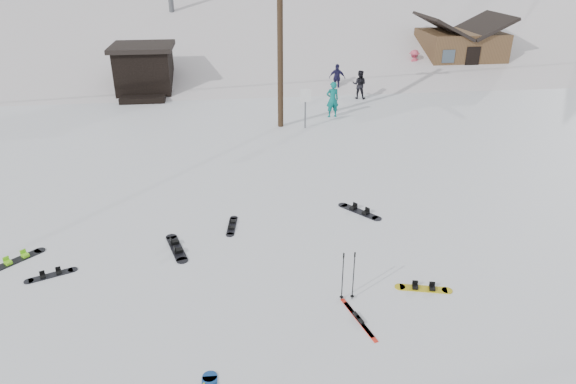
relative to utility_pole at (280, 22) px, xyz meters
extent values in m
plane|color=white|center=(-2.00, -14.00, -4.68)|extent=(200.00, 200.00, 0.00)
cube|color=silver|center=(-2.00, 41.00, -16.68)|extent=(60.00, 85.24, 65.97)
cube|color=white|center=(36.00, 36.00, -15.68)|extent=(45.66, 93.98, 54.59)
cylinder|color=#3A2819|center=(0.00, 0.00, -0.18)|extent=(0.26, 0.26, 9.00)
cylinder|color=#595B60|center=(1.10, -0.40, -3.78)|extent=(0.07, 0.07, 1.80)
cube|color=white|center=(1.10, -0.44, -3.13)|extent=(0.50, 0.04, 0.60)
cube|color=black|center=(-7.00, 7.00, -3.43)|extent=(3.00, 3.00, 2.50)
cube|color=black|center=(-7.00, 7.00, -2.06)|extent=(3.40, 3.40, 0.25)
cube|color=black|center=(-7.00, 5.20, -4.53)|extent=(2.40, 1.20, 0.30)
cube|color=brown|center=(13.00, 10.00, -3.33)|extent=(5.00, 4.00, 2.70)
cube|color=black|center=(11.65, 10.00, -1.63)|extent=(2.69, 4.40, 1.43)
cube|color=black|center=(14.35, 10.00, -1.63)|extent=(2.69, 4.40, 1.43)
cube|color=black|center=(13.00, 7.98, -3.58)|extent=(0.90, 0.06, 1.90)
cylinder|color=#164390|center=(-3.07, -15.41, -4.67)|extent=(0.30, 0.30, 0.03)
cube|color=red|center=(0.25, -14.16, -4.67)|extent=(0.46, 1.43, 0.02)
cube|color=black|center=(0.25, -14.16, -4.63)|extent=(0.14, 0.27, 0.07)
cube|color=red|center=(0.21, -14.02, -4.67)|extent=(0.46, 1.43, 0.02)
cube|color=black|center=(0.21, -14.02, -4.63)|extent=(0.14, 0.27, 0.07)
cylinder|color=black|center=(0.01, -13.30, -4.06)|extent=(0.02, 0.02, 1.25)
cylinder|color=black|center=(0.01, -13.30, -4.62)|extent=(0.09, 0.09, 0.01)
cylinder|color=black|center=(0.01, -13.30, -3.45)|extent=(0.04, 0.04, 0.11)
cylinder|color=black|center=(0.27, -13.30, -4.06)|extent=(0.02, 0.02, 1.25)
cylinder|color=black|center=(0.27, -13.30, -4.62)|extent=(0.09, 0.09, 0.01)
cylinder|color=black|center=(0.27, -13.30, -3.45)|extent=(0.04, 0.04, 0.11)
cube|color=black|center=(-7.16, -11.45, -4.67)|extent=(1.06, 0.62, 0.02)
cylinder|color=black|center=(-6.67, -11.25, -4.67)|extent=(0.24, 0.24, 0.02)
cylinder|color=black|center=(-7.64, -11.65, -4.67)|extent=(0.24, 0.24, 0.02)
cube|color=black|center=(-6.98, -11.38, -4.62)|extent=(0.19, 0.21, 0.07)
cube|color=black|center=(-7.33, -11.53, -4.62)|extent=(0.19, 0.21, 0.07)
cube|color=black|center=(-4.07, -10.51, -4.67)|extent=(0.70, 1.39, 0.03)
cylinder|color=black|center=(-4.27, -9.86, -4.67)|extent=(0.31, 0.31, 0.03)
cylinder|color=black|center=(-3.87, -11.16, -4.67)|extent=(0.31, 0.31, 0.03)
cube|color=black|center=(-4.14, -10.28, -4.61)|extent=(0.26, 0.23, 0.09)
cube|color=black|center=(-3.99, -10.75, -4.61)|extent=(0.26, 0.23, 0.09)
cube|color=black|center=(-8.27, -10.62, -4.67)|extent=(1.11, 1.09, 0.03)
cylinder|color=black|center=(-7.81, -10.17, -4.67)|extent=(0.29, 0.29, 0.03)
cube|color=#84F11C|center=(-8.10, -10.46, -4.61)|extent=(0.26, 0.26, 0.08)
cube|color=#84F11C|center=(-8.43, -10.78, -4.61)|extent=(0.26, 0.26, 0.08)
cube|color=black|center=(1.54, -8.98, -4.67)|extent=(1.08, 1.22, 0.03)
cylinder|color=black|center=(1.96, -9.50, -4.67)|extent=(0.31, 0.31, 0.03)
cylinder|color=black|center=(1.12, -8.46, -4.67)|extent=(0.31, 0.31, 0.03)
cube|color=black|center=(1.69, -9.17, -4.61)|extent=(0.27, 0.26, 0.09)
cube|color=black|center=(1.39, -8.79, -4.61)|extent=(0.27, 0.26, 0.09)
cube|color=yellow|center=(2.10, -13.16, -4.67)|extent=(1.16, 0.54, 0.02)
cylinder|color=yellow|center=(2.65, -13.30, -4.67)|extent=(0.26, 0.26, 0.02)
cylinder|color=yellow|center=(1.55, -13.01, -4.67)|extent=(0.26, 0.26, 0.02)
cube|color=black|center=(2.29, -13.21, -4.62)|extent=(0.18, 0.22, 0.07)
cube|color=black|center=(1.90, -13.11, -4.62)|extent=(0.18, 0.22, 0.07)
cube|color=black|center=(-2.50, -9.42, -4.67)|extent=(0.38, 1.07, 0.02)
cylinder|color=black|center=(-2.43, -8.90, -4.67)|extent=(0.24, 0.24, 0.02)
cylinder|color=black|center=(-2.57, -9.94, -4.67)|extent=(0.24, 0.24, 0.02)
cube|color=black|center=(-2.48, -9.23, -4.63)|extent=(0.19, 0.15, 0.07)
cube|color=black|center=(-2.53, -9.61, -4.63)|extent=(0.19, 0.15, 0.07)
imported|color=#0A6D68|center=(2.69, 1.18, -3.81)|extent=(0.69, 0.50, 1.75)
imported|color=black|center=(4.86, 4.38, -3.90)|extent=(0.93, 0.84, 1.56)
imported|color=#D04962|center=(9.48, 8.76, -3.78)|extent=(1.32, 1.03, 1.80)
imported|color=#1C193E|center=(3.95, 6.03, -3.88)|extent=(1.01, 0.67, 1.60)
camera|label=1|loc=(-2.46, -23.03, 2.88)|focal=32.00mm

